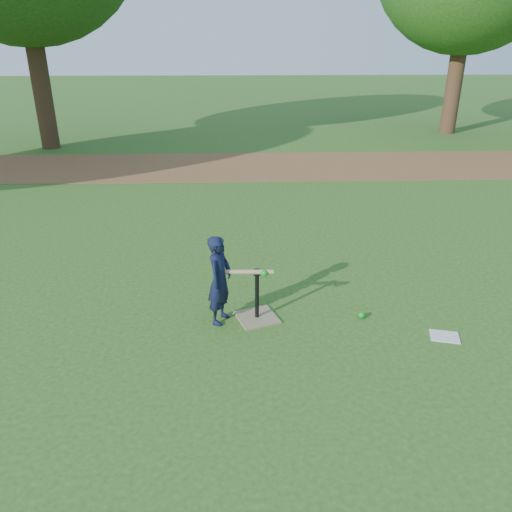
{
  "coord_description": "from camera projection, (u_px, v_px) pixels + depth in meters",
  "views": [
    {
      "loc": [
        -0.57,
        -4.82,
        2.96
      ],
      "look_at": [
        -0.37,
        0.43,
        0.65
      ],
      "focal_mm": 35.0,
      "sensor_mm": 36.0,
      "label": 1
    }
  ],
  "objects": [
    {
      "name": "clipboard",
      "position": [
        445.0,
        336.0,
        5.37
      ],
      "size": [
        0.35,
        0.3,
        0.01
      ],
      "primitive_type": "cube",
      "rotation": [
        0.0,
        0.0,
        -0.26
      ],
      "color": "silver",
      "rests_on": "ground"
    },
    {
      "name": "child",
      "position": [
        220.0,
        280.0,
        5.47
      ],
      "size": [
        0.37,
        0.44,
        1.03
      ],
      "primitive_type": "imported",
      "rotation": [
        0.0,
        0.0,
        1.19
      ],
      "color": "black",
      "rests_on": "ground"
    },
    {
      "name": "swing_action",
      "position": [
        247.0,
        272.0,
        5.45
      ],
      "size": [
        0.63,
        0.11,
        0.08
      ],
      "color": "tan",
      "rests_on": "ground"
    },
    {
      "name": "ground",
      "position": [
        290.0,
        324.0,
        5.62
      ],
      "size": [
        80.0,
        80.0,
        0.0
      ],
      "primitive_type": "plane",
      "color": "#285116",
      "rests_on": "ground"
    },
    {
      "name": "batting_tee",
      "position": [
        257.0,
        310.0,
        5.68
      ],
      "size": [
        0.55,
        0.55,
        0.61
      ],
      "color": "#847654",
      "rests_on": "ground"
    },
    {
      "name": "dirt_strip",
      "position": [
        260.0,
        166.0,
        12.47
      ],
      "size": [
        24.0,
        3.0,
        0.01
      ],
      "primitive_type": "cube",
      "color": "brown",
      "rests_on": "ground"
    },
    {
      "name": "wiffle_ball_ground",
      "position": [
        362.0,
        315.0,
        5.71
      ],
      "size": [
        0.08,
        0.08,
        0.08
      ],
      "primitive_type": "sphere",
      "color": "#0D9020",
      "rests_on": "ground"
    }
  ]
}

